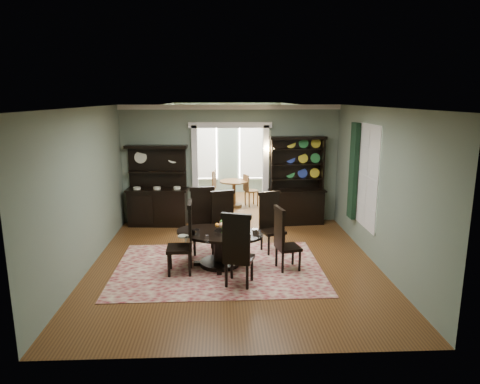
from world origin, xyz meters
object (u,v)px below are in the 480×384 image
(dining_table, at_px, (219,242))
(sideboard, at_px, (158,198))
(parlor_table, at_px, (234,190))
(welsh_dresser, at_px, (297,192))

(dining_table, height_order, sideboard, sideboard)
(dining_table, height_order, parlor_table, parlor_table)
(welsh_dresser, relative_size, parlor_table, 2.66)
(dining_table, bearing_deg, parlor_table, 103.56)
(sideboard, bearing_deg, parlor_table, 45.66)
(dining_table, relative_size, parlor_table, 2.38)
(dining_table, distance_m, sideboard, 3.21)
(sideboard, bearing_deg, dining_table, -57.12)
(sideboard, bearing_deg, welsh_dresser, 3.70)
(welsh_dresser, height_order, parlor_table, welsh_dresser)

